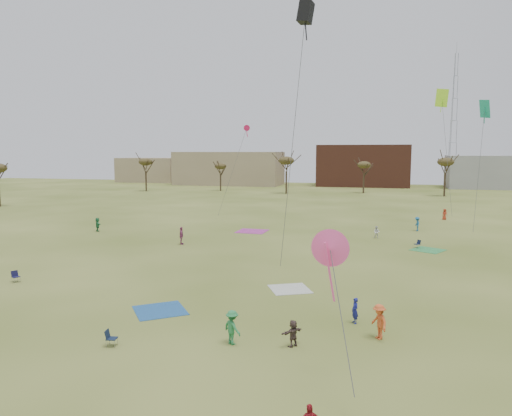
% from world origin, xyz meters
% --- Properties ---
extents(ground, '(260.00, 260.00, 0.00)m').
position_xyz_m(ground, '(0.00, 0.00, 0.00)').
color(ground, '#45551A').
rests_on(ground, ground).
extents(flyer_near_center, '(1.34, 1.21, 1.80)m').
position_xyz_m(flyer_near_center, '(2.27, -1.79, 0.90)').
color(flyer_near_center, '#2A7F45').
rests_on(flyer_near_center, ground).
extents(flyer_near_right, '(0.57, 0.66, 1.51)m').
position_xyz_m(flyer_near_right, '(8.30, 2.88, 0.76)').
color(flyer_near_right, navy).
rests_on(flyer_near_right, ground).
extents(spectator_fore_c, '(1.15, 1.27, 1.40)m').
position_xyz_m(spectator_fore_c, '(5.39, -1.33, 0.70)').
color(spectator_fore_c, '#513D3A').
rests_on(spectator_fore_c, ground).
extents(flyer_mid_b, '(1.26, 1.41, 1.90)m').
position_xyz_m(flyer_mid_b, '(9.65, 0.82, 0.95)').
color(flyer_mid_b, '#D55728').
rests_on(flyer_mid_b, ground).
extents(spectator_mid_d, '(0.79, 1.21, 1.91)m').
position_xyz_m(spectator_mid_d, '(-11.06, 22.60, 0.95)').
color(spectator_mid_d, '#9F4278').
rests_on(spectator_mid_d, ground).
extents(spectator_mid_e, '(0.77, 0.65, 1.43)m').
position_xyz_m(spectator_mid_e, '(9.41, 31.59, 0.71)').
color(spectator_mid_e, silver).
rests_on(spectator_mid_e, ground).
extents(flyer_far_a, '(1.47, 1.54, 1.74)m').
position_xyz_m(flyer_far_a, '(-24.71, 27.90, 0.87)').
color(flyer_far_a, '#297C4A').
rests_on(flyer_far_a, ground).
extents(flyer_far_b, '(0.93, 0.76, 1.63)m').
position_xyz_m(flyer_far_b, '(19.05, 49.78, 0.81)').
color(flyer_far_b, '#AB341D').
rests_on(flyer_far_b, ground).
extents(flyer_far_c, '(0.85, 1.26, 1.79)m').
position_xyz_m(flyer_far_c, '(14.34, 38.28, 0.90)').
color(flyer_far_c, '#1F6190').
rests_on(flyer_far_c, ground).
extents(blanket_blue, '(4.24, 4.24, 0.03)m').
position_xyz_m(blanket_blue, '(-3.71, 2.08, 0.00)').
color(blanket_blue, '#225796').
rests_on(blanket_blue, ground).
extents(blanket_cream, '(3.69, 3.69, 0.03)m').
position_xyz_m(blanket_cream, '(3.38, 8.77, 0.00)').
color(blanket_cream, beige).
rests_on(blanket_cream, ground).
extents(blanket_plum, '(3.77, 3.77, 0.03)m').
position_xyz_m(blanket_plum, '(-5.84, 32.73, 0.00)').
color(blanket_plum, '#AE3594').
rests_on(blanket_plum, ground).
extents(blanket_olive, '(3.91, 3.91, 0.03)m').
position_xyz_m(blanket_olive, '(14.52, 26.01, 0.00)').
color(blanket_olive, '#359249').
rests_on(blanket_olive, ground).
extents(camp_chair_left, '(0.71, 0.69, 0.87)m').
position_xyz_m(camp_chair_left, '(-17.37, 5.41, 0.26)').
color(camp_chair_left, '#16163C').
rests_on(camp_chair_left, ground).
extents(camp_chair_center, '(0.63, 0.59, 0.87)m').
position_xyz_m(camp_chair_center, '(-3.65, -3.63, 0.26)').
color(camp_chair_center, '#142037').
rests_on(camp_chair_center, ground).
extents(camp_chair_right, '(0.74, 0.73, 0.87)m').
position_xyz_m(camp_chair_right, '(13.53, 26.80, 0.26)').
color(camp_chair_right, '#131B36').
rests_on(camp_chair_right, ground).
extents(kites_aloft, '(71.32, 55.59, 20.78)m').
position_xyz_m(kites_aloft, '(4.61, 12.70, 16.28)').
color(kites_aloft, '#178A6E').
rests_on(kites_aloft, ground).
extents(tree_line, '(117.44, 49.32, 8.91)m').
position_xyz_m(tree_line, '(-2.85, 79.12, 7.09)').
color(tree_line, '#3A2B1E').
rests_on(tree_line, ground).
extents(building_tan, '(32.00, 14.00, 10.00)m').
position_xyz_m(building_tan, '(-35.00, 115.00, 5.00)').
color(building_tan, '#937F60').
rests_on(building_tan, ground).
extents(building_brick, '(26.00, 16.00, 12.00)m').
position_xyz_m(building_brick, '(5.00, 120.00, 6.00)').
color(building_brick, brown).
rests_on(building_brick, ground).
extents(building_grey, '(24.00, 12.00, 9.00)m').
position_xyz_m(building_grey, '(40.00, 118.00, 4.50)').
color(building_grey, gray).
rests_on(building_grey, ground).
extents(building_tan_west, '(20.00, 12.00, 8.00)m').
position_xyz_m(building_tan_west, '(-65.00, 122.00, 4.00)').
color(building_tan_west, '#937F60').
rests_on(building_tan_west, ground).
extents(radio_tower, '(1.51, 1.72, 41.00)m').
position_xyz_m(radio_tower, '(30.00, 125.00, 19.21)').
color(radio_tower, '#9EA3A8').
rests_on(radio_tower, ground).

